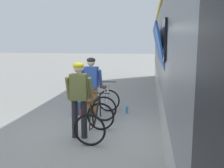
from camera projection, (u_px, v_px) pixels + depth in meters
ground_plane at (98, 137)px, 6.11m from camera, size 80.00×80.00×0.00m
train_car at (216, 51)px, 7.19m from camera, size 3.22×18.64×3.88m
cyclist_near_in_blue at (91, 82)px, 7.52m from camera, size 0.62×0.33×1.76m
cyclist_far_in_olive at (79, 93)px, 5.94m from camera, size 0.61×0.31×1.76m
bicycle_near_silver at (106, 103)px, 7.79m from camera, size 0.74×1.09×0.99m
bicycle_far_black at (95, 121)px, 6.05m from camera, size 0.75×1.10×0.99m
backpack_on_platform at (77, 108)px, 7.97m from camera, size 0.29×0.19×0.40m
water_bottle_near_the_bikes at (127, 110)px, 8.15m from camera, size 0.08×0.08×0.21m
water_bottle_by_the_backpack at (81, 113)px, 7.83m from camera, size 0.07×0.07×0.20m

